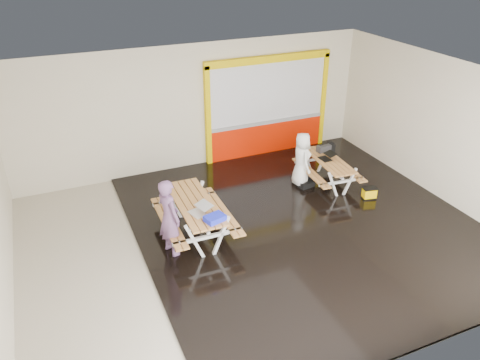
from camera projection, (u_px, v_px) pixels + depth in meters
name	position (u px, v px, depth m)	size (l,w,h in m)	color
room	(257.00, 167.00, 9.78)	(10.02, 8.02, 3.52)	#BFB5A1
deck	(305.00, 224.00, 11.02)	(7.50, 7.98, 0.05)	black
kiosk	(268.00, 109.00, 13.88)	(3.88, 0.16, 3.00)	red
picnic_table_left	(195.00, 211.00, 10.31)	(1.53, 2.22, 0.88)	#B78046
picnic_table_right	(328.00, 166.00, 12.50)	(1.39, 1.94, 0.74)	#B78046
person_left	(169.00, 217.00, 9.60)	(0.62, 0.41, 1.69)	#68476E
person_right	(302.00, 159.00, 12.35)	(0.71, 0.46, 1.46)	white
laptop_left	(200.00, 210.00, 9.80)	(0.51, 0.48, 0.18)	silver
laptop_right	(327.00, 157.00, 12.44)	(0.40, 0.36, 0.16)	black
blue_pouch	(215.00, 218.00, 9.54)	(0.40, 0.28, 0.12)	#1A26CD
toolbox	(324.00, 148.00, 12.85)	(0.40, 0.23, 0.22)	black
backpack	(330.00, 149.00, 13.18)	(0.27, 0.19, 0.44)	black
dark_case	(305.00, 184.00, 12.54)	(0.41, 0.30, 0.15)	black
fluke_bag	(369.00, 193.00, 11.95)	(0.38, 0.29, 0.30)	black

